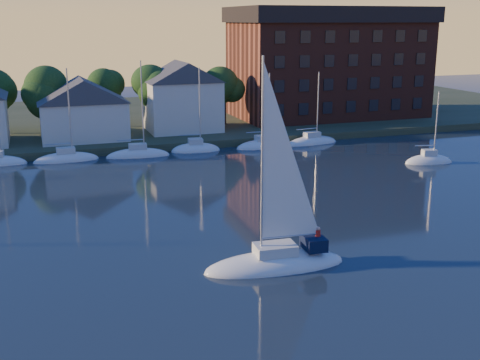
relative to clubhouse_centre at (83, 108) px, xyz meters
name	(u,v)px	position (x,y,z in m)	size (l,w,h in m)	color
ground	(311,354)	(6.00, -57.00, -5.13)	(260.00, 260.00, 0.00)	black
shoreline_land	(113,123)	(6.00, 18.00, -5.13)	(160.00, 50.00, 2.00)	#303B22
wooden_dock	(137,150)	(6.00, -5.00, -5.13)	(120.00, 3.00, 1.00)	brown
clubhouse_centre	(83,108)	(0.00, 0.00, 0.00)	(11.55, 8.40, 8.08)	white
clubhouse_east	(182,96)	(14.00, 2.00, 0.87)	(10.50, 8.40, 9.80)	white
condo_block	(328,62)	(40.00, 7.95, 4.66)	(31.00, 17.00, 17.40)	brown
tree_line	(135,86)	(8.00, 6.00, 2.04)	(93.40, 5.40, 8.90)	#342217
moored_fleet	(75,159)	(-2.00, -8.00, -5.03)	(71.50, 2.40, 12.05)	white
hero_sailboat	(277,258)	(8.66, -46.12, -4.50)	(10.19, 3.92, 15.37)	white
drifting_sailboat_right	(428,162)	(37.43, -23.48, -5.04)	(6.00, 3.11, 9.53)	white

